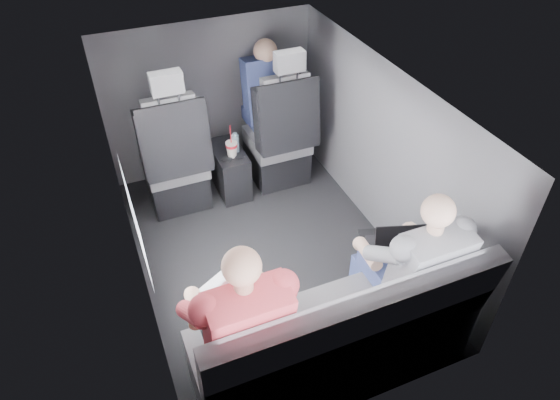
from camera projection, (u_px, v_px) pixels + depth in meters
name	position (u px, v px, depth m)	size (l,w,h in m)	color
floor	(268.00, 254.00, 3.75)	(2.60, 2.60, 0.00)	black
ceiling	(264.00, 91.00, 2.90)	(2.60, 2.60, 0.00)	#B2B2AD
panel_left	(130.00, 217.00, 3.06)	(0.02, 2.60, 1.35)	#56565B
panel_right	(382.00, 154.00, 3.60)	(0.02, 2.60, 1.35)	#56565B
panel_front	(211.00, 98.00, 4.26)	(1.80, 0.02, 1.35)	#56565B
panel_back	(364.00, 334.00, 2.40)	(1.80, 0.02, 1.35)	#56565B
side_window	(135.00, 219.00, 2.71)	(0.02, 0.75, 0.42)	white
seatbelt	(288.00, 109.00, 3.86)	(0.05, 0.01, 0.65)	black
front_seat_left	(176.00, 165.00, 3.97)	(0.52, 0.58, 1.26)	black
front_seat_right	(280.00, 141.00, 4.24)	(0.52, 0.58, 1.26)	black
center_console	(230.00, 170.00, 4.26)	(0.24, 0.48, 0.41)	black
rear_bench	(336.00, 341.00, 2.80)	(1.60, 0.57, 0.92)	slate
soda_cup	(232.00, 149.00, 4.02)	(0.09, 0.09, 0.29)	white
water_bottle	(235.00, 143.00, 4.06)	(0.06, 0.06, 0.18)	#A4C3DE
laptop_white	(228.00, 294.00, 2.64)	(0.41, 0.45, 0.25)	white
laptop_black	(391.00, 241.00, 2.96)	(0.36, 0.36, 0.22)	black
passenger_rear_left	(240.00, 322.00, 2.51)	(0.50, 0.62, 1.22)	#333237
passenger_rear_right	(410.00, 266.00, 2.82)	(0.49, 0.61, 1.20)	navy
passenger_front_right	(266.00, 92.00, 4.20)	(0.39, 0.39, 0.77)	navy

